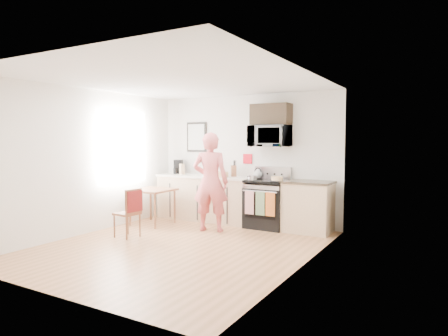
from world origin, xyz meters
The scene contains 28 objects.
floor centered at (0.00, 0.00, 0.00)m, with size 4.60×4.60×0.00m, color #97643A.
back_wall centered at (0.00, 2.30, 1.30)m, with size 4.00×0.04×2.60m, color silver.
front_wall centered at (0.00, -2.30, 1.30)m, with size 4.00×0.04×2.60m, color silver.
left_wall centered at (-2.00, 0.00, 1.30)m, with size 0.04×4.60×2.60m, color silver.
right_wall centered at (2.00, 0.00, 1.30)m, with size 0.04×4.60×2.60m, color silver.
ceiling centered at (0.00, 0.00, 2.60)m, with size 4.00×4.60×0.04m, color silver.
window centered at (-1.96, 0.80, 1.55)m, with size 0.06×1.40×1.50m.
cabinet_left centered at (-0.80, 2.00, 0.45)m, with size 2.10×0.60×0.90m, color tan.
countertop_left centered at (-0.80, 2.00, 0.92)m, with size 2.14×0.64×0.04m, color silver.
cabinet_right centered at (1.43, 2.00, 0.45)m, with size 0.84×0.60×0.90m, color tan.
countertop_right centered at (1.43, 2.00, 0.92)m, with size 0.88×0.64×0.04m, color black.
range centered at (0.63, 1.98, 0.44)m, with size 0.76×0.70×1.16m.
microwave centered at (0.63, 2.08, 1.76)m, with size 0.76×0.51×0.42m, color #A7A7AB.
upper_cabinet centered at (0.63, 2.12, 2.18)m, with size 0.76×0.35×0.40m, color black.
wall_art centered at (-1.20, 2.28, 1.75)m, with size 0.50×0.04×0.65m.
wall_trivet centered at (0.05, 2.28, 1.30)m, with size 0.20×0.02×0.20m, color #AD0E1C.
person centered at (-0.16, 1.18, 0.91)m, with size 0.67×0.44×1.83m, color #C5363B.
dining_table centered at (-1.47, 1.10, 0.63)m, with size 0.76×0.76×0.71m.
chair centered at (-1.05, 0.05, 0.55)m, with size 0.42×0.39×0.85m.
knife_block centered at (-0.19, 2.13, 1.05)m, with size 0.10×0.14×0.23m, color brown.
utensil_crock centered at (-0.65, 2.15, 1.07)m, with size 0.11×0.11×0.32m.
fruit_bowl centered at (-0.55, 2.04, 0.98)m, with size 0.24×0.24×0.11m.
milk_carton centered at (-1.40, 2.00, 1.05)m, with size 0.09×0.09×0.23m, color tan.
coffee_maker centered at (-1.58, 2.11, 1.08)m, with size 0.24×0.29×0.31m.
bread_bag centered at (-0.34, 1.85, 0.99)m, with size 0.29×0.14×0.11m, color tan.
cake centered at (0.89, 1.82, 0.97)m, with size 0.26×0.26×0.09m.
kettle centered at (0.35, 2.14, 1.02)m, with size 0.17×0.17×0.21m.
pot centered at (0.38, 1.82, 0.97)m, with size 0.18×0.30×0.09m.
Camera 1 is at (3.71, -5.02, 1.68)m, focal length 32.00 mm.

